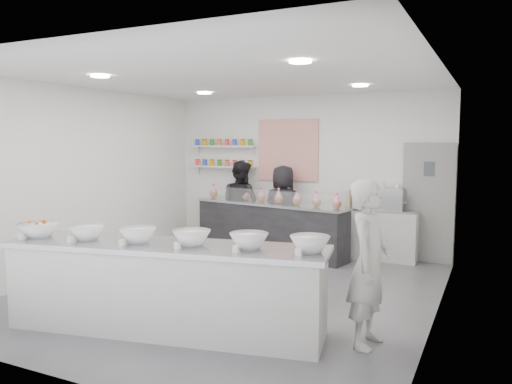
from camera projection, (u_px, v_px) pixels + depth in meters
floor at (231, 291)px, 7.14m from camera, size 6.00×6.00×0.00m
ceiling at (230, 78)px, 6.83m from camera, size 6.00×6.00×0.00m
back_wall at (305, 174)px, 9.67m from camera, size 5.50×0.00×5.50m
left_wall at (84, 180)px, 8.17m from camera, size 0.00×6.00×6.00m
right_wall at (438, 196)px, 5.80m from camera, size 0.00×6.00×6.00m
back_door at (428, 203)px, 8.70m from camera, size 0.88×0.04×2.10m
pattern_panel at (288, 150)px, 9.76m from camera, size 1.25×0.03×1.20m
jar_shelf_lower at (224, 167)px, 10.33m from camera, size 1.45×0.22×0.04m
jar_shelf_upper at (224, 146)px, 10.29m from camera, size 1.45×0.22×0.04m
preserve_jars at (223, 153)px, 10.28m from camera, size 1.45×0.10×0.56m
downlight_0 at (100, 76)px, 6.54m from camera, size 0.24×0.24×0.02m
downlight_1 at (300, 62)px, 5.33m from camera, size 0.24×0.24×0.02m
downlight_2 at (204, 93)px, 8.87m from camera, size 0.24×0.24×0.02m
downlight_3 at (360, 86)px, 7.66m from camera, size 0.24×0.24×0.02m
prep_counter at (165, 288)px, 5.59m from camera, size 3.75×1.53×1.00m
back_bar at (270, 228)px, 9.42m from camera, size 3.20×1.15×0.98m
sneeze_guard at (261, 197)px, 9.14m from camera, size 3.05×0.59×0.27m
espresso_ledge at (382, 235)px, 8.91m from camera, size 1.24×0.39×0.92m
espresso_machine at (390, 199)px, 8.79m from camera, size 0.48×0.34×0.37m
cup_stacks at (352, 199)px, 9.09m from camera, size 0.24×0.24×0.32m
prep_bowls at (164, 236)px, 5.53m from camera, size 3.70×1.22×0.17m
label_cards at (126, 249)px, 5.11m from camera, size 3.31×0.04×0.07m
cookie_bags at (270, 195)px, 9.36m from camera, size 2.94×0.72×0.29m
woman_prep at (369, 263)px, 5.16m from camera, size 0.46×0.67×1.75m
staff_left at (241, 204)px, 9.93m from camera, size 1.00×0.87×1.74m
staff_right at (283, 209)px, 9.54m from camera, size 0.85×0.59×1.67m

